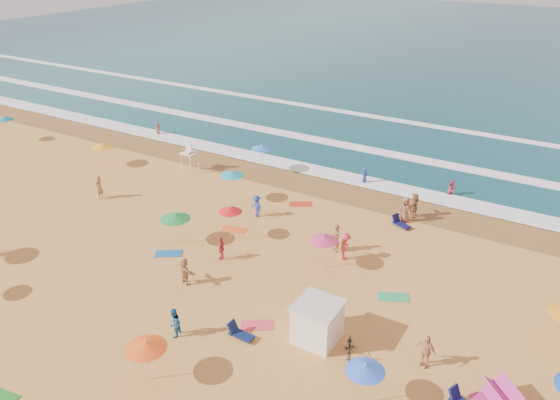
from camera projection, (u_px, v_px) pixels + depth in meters
The scene contains 12 objects.
ground at pixel (265, 268), 33.14m from camera, with size 220.00×220.00×0.00m, color gold.
ocean at pixel (513, 48), 98.08m from camera, with size 220.00×140.00×0.18m, color #0C4756.
wet_sand at pixel (350, 193), 42.80m from camera, with size 220.00×220.00×0.00m, color olive.
surf_foam at pixel (389, 157), 49.58m from camera, with size 200.00×18.70×0.05m.
cabana at pixel (318, 323), 26.94m from camera, with size 2.00×2.00×2.00m, color white.
cabana_roof at pixel (318, 305), 26.47m from camera, with size 2.20×2.20×0.12m, color silver.
bicycle at pixel (350, 348), 26.05m from camera, with size 0.66×1.89×0.99m, color black.
lifeguard_stand at pixel (190, 158), 46.61m from camera, with size 1.20×1.20×2.10m, color white, non-canonical shape.
beach_umbrellas at pixel (292, 236), 32.49m from camera, with size 60.25×25.68×0.80m.
loungers at pixel (369, 341), 26.95m from camera, with size 46.65×25.11×0.34m.
towels at pixel (236, 301), 30.20m from camera, with size 47.81×24.82×0.03m.
beachgoers at pixel (300, 227), 36.11m from camera, with size 51.39×24.97×2.15m.
Camera 1 is at (15.07, -23.58, 18.26)m, focal length 35.00 mm.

